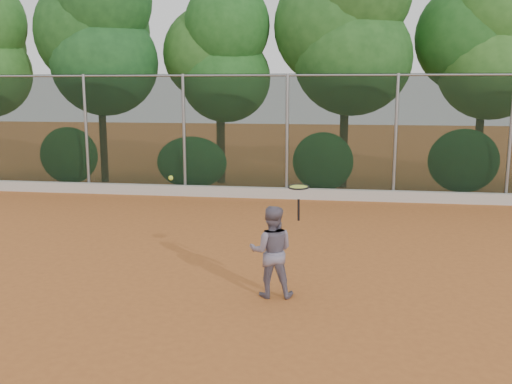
# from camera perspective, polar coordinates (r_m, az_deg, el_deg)

# --- Properties ---
(ground) EXTENTS (80.00, 80.00, 0.00)m
(ground) POSITION_cam_1_polar(r_m,az_deg,el_deg) (9.72, -0.87, -8.34)
(ground) COLOR #B6632B
(ground) RESTS_ON ground
(concrete_curb) EXTENTS (24.00, 0.20, 0.30)m
(concrete_curb) POSITION_cam_1_polar(r_m,az_deg,el_deg) (16.24, 3.00, -0.13)
(concrete_curb) COLOR beige
(concrete_curb) RESTS_ON ground
(tennis_player) EXTENTS (0.72, 0.58, 1.40)m
(tennis_player) POSITION_cam_1_polar(r_m,az_deg,el_deg) (8.61, 1.57, -5.96)
(tennis_player) COLOR slate
(tennis_player) RESTS_ON ground
(chainlink_fence) EXTENTS (24.09, 0.09, 3.50)m
(chainlink_fence) POSITION_cam_1_polar(r_m,az_deg,el_deg) (16.20, 3.12, 5.94)
(chainlink_fence) COLOR black
(chainlink_fence) RESTS_ON ground
(foliage_backdrop) EXTENTS (23.70, 3.63, 7.55)m
(foliage_backdrop) POSITION_cam_1_polar(r_m,az_deg,el_deg) (18.22, 2.04, 14.45)
(foliage_backdrop) COLOR #44311A
(foliage_backdrop) RESTS_ON ground
(tennis_racket) EXTENTS (0.37, 0.37, 0.53)m
(tennis_racket) POSITION_cam_1_polar(r_m,az_deg,el_deg) (8.20, 4.28, 0.23)
(tennis_racket) COLOR black
(tennis_racket) RESTS_ON ground
(tennis_ball_in_flight) EXTENTS (0.07, 0.07, 0.07)m
(tennis_ball_in_flight) POSITION_cam_1_polar(r_m,az_deg,el_deg) (8.93, -8.52, 1.40)
(tennis_ball_in_flight) COLOR #BFDF32
(tennis_ball_in_flight) RESTS_ON ground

